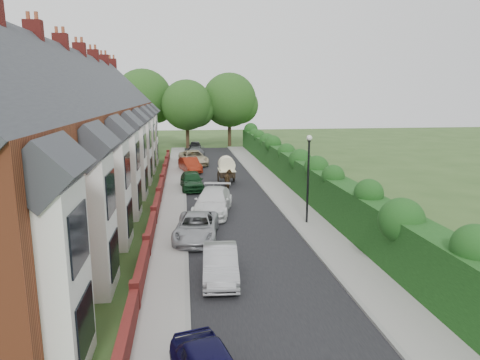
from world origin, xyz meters
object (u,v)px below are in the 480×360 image
object	(u,v)px
lamppost	(308,168)
car_silver_b	(196,227)
car_black	(195,146)
car_silver_a	(220,263)
horse	(229,179)
car_red	(190,165)
car_white	(213,201)
car_beige	(193,158)
car_green	(192,180)
car_grey	(195,154)
horse_cart	(227,168)

from	to	relation	value
lamppost	car_silver_b	distance (m)	7.14
car_black	car_silver_a	bearing A→B (deg)	-85.32
lamppost	horse	size ratio (longest dim) A/B	3.10
car_red	horse	bearing A→B (deg)	-81.25
lamppost	car_white	distance (m)	6.53
car_beige	car_black	world-z (taller)	car_beige
car_green	car_black	world-z (taller)	car_green
car_grey	horse	xyz separation A→B (m)	(2.33, -15.13, 0.05)
car_silver_a	car_silver_b	xyz separation A→B (m)	(-0.81, 5.01, -0.01)
car_beige	car_red	bearing A→B (deg)	-105.63
car_green	car_white	bearing A→B (deg)	-83.77
car_grey	horse	distance (m)	15.30
car_white	horse	xyz separation A→B (m)	(1.78, 7.27, -0.06)
lamppost	car_silver_a	world-z (taller)	lamppost
car_black	horse_cart	xyz separation A→B (m)	(2.10, -20.67, 0.65)
car_green	car_grey	xyz separation A→B (m)	(0.64, 15.36, -0.07)
car_red	horse_cart	bearing A→B (deg)	-75.39
car_white	car_beige	size ratio (longest dim) A/B	0.99
car_beige	car_green	bearing A→B (deg)	-101.89
car_white	car_black	world-z (taller)	car_white
car_green	horse_cart	distance (m)	3.64
car_beige	car_silver_a	bearing A→B (deg)	-99.08
car_silver_b	horse_cart	size ratio (longest dim) A/B	1.47
car_silver_b	car_green	bearing A→B (deg)	97.05
car_white	car_grey	distance (m)	22.41
car_green	car_red	xyz separation A→B (m)	(0.00, 7.76, -0.03)
car_grey	car_black	world-z (taller)	car_black
car_silver_a	car_red	distance (m)	24.54
car_silver_b	car_green	xyz separation A→B (m)	(0.00, 11.76, 0.08)
car_silver_a	horse_cart	xyz separation A→B (m)	(2.16, 18.80, 0.65)
car_silver_a	lamppost	bearing A→B (deg)	53.67
car_grey	car_silver_b	bearing A→B (deg)	-79.40
car_white	car_green	world-z (taller)	car_white
car_beige	horse	bearing A→B (deg)	-87.66
car_green	car_grey	size ratio (longest dim) A/B	0.95
car_grey	horse_cart	distance (m)	13.55
car_green	car_beige	bearing A→B (deg)	84.65
car_white	car_silver_a	bearing A→B (deg)	-81.09
car_silver_b	lamppost	bearing A→B (deg)	22.11
car_beige	car_grey	distance (m)	3.39
car_green	car_red	world-z (taller)	car_green
car_silver_b	car_grey	world-z (taller)	car_grey
lamppost	car_black	world-z (taller)	lamppost
car_black	horse_cart	size ratio (longest dim) A/B	1.21
car_silver_a	car_black	distance (m)	39.47
car_white	car_green	distance (m)	7.14
car_silver_a	car_silver_b	bearing A→B (deg)	102.56
car_red	car_beige	xyz separation A→B (m)	(0.43, 4.22, 0.05)
horse_cart	car_green	bearing A→B (deg)	-145.53
car_green	horse_cart	xyz separation A→B (m)	(2.96, 2.03, 0.58)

